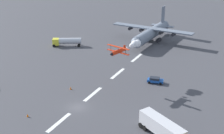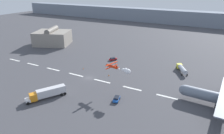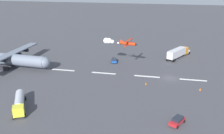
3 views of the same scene
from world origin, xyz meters
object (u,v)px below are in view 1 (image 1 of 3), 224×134
(traffic_cone_near, at_px, (27,115))
(traffic_cone_far, at_px, (71,88))
(semi_truck_orange, at_px, (167,131))
(followme_car_yellow, at_px, (155,80))
(cargo_transport_plane, at_px, (150,33))
(stunt_biplane_red, at_px, (131,46))
(fuel_tanker_truck, at_px, (67,41))

(traffic_cone_near, relative_size, traffic_cone_far, 1.00)
(semi_truck_orange, relative_size, traffic_cone_far, 18.52)
(semi_truck_orange, distance_m, followme_car_yellow, 25.44)
(cargo_transport_plane, relative_size, traffic_cone_far, 40.64)
(semi_truck_orange, bearing_deg, traffic_cone_near, 99.35)
(cargo_transport_plane, distance_m, followme_car_yellow, 35.13)
(stunt_biplane_red, bearing_deg, traffic_cone_near, 155.92)
(fuel_tanker_truck, bearing_deg, semi_truck_orange, -128.78)
(stunt_biplane_red, xyz_separation_m, traffic_cone_near, (-26.71, 11.94, -9.16))
(followme_car_yellow, distance_m, traffic_cone_near, 33.59)
(cargo_transport_plane, relative_size, followme_car_yellow, 6.90)
(fuel_tanker_truck, xyz_separation_m, traffic_cone_near, (-43.43, -19.36, -1.38))
(stunt_biplane_red, distance_m, fuel_tanker_truck, 36.33)
(fuel_tanker_truck, height_order, traffic_cone_near, fuel_tanker_truck)
(stunt_biplane_red, distance_m, semi_truck_orange, 28.66)
(semi_truck_orange, height_order, traffic_cone_near, semi_truck_orange)
(cargo_transport_plane, bearing_deg, followme_car_yellow, -158.07)
(followme_car_yellow, relative_size, traffic_cone_far, 5.89)
(fuel_tanker_truck, height_order, followme_car_yellow, fuel_tanker_truck)
(cargo_transport_plane, bearing_deg, traffic_cone_near, 174.83)
(followme_car_yellow, height_order, traffic_cone_far, followme_car_yellow)
(followme_car_yellow, bearing_deg, fuel_tanker_truck, 67.85)
(cargo_transport_plane, xyz_separation_m, fuel_tanker_truck, (-17.07, 24.83, -1.57))
(followme_car_yellow, bearing_deg, traffic_cone_near, 146.46)
(traffic_cone_far, bearing_deg, fuel_tanker_truck, 35.53)
(stunt_biplane_red, xyz_separation_m, followme_car_yellow, (1.29, -6.62, -8.72))
(traffic_cone_near, bearing_deg, fuel_tanker_truck, 24.02)
(semi_truck_orange, bearing_deg, traffic_cone_far, 69.76)
(stunt_biplane_red, distance_m, traffic_cone_far, 18.48)
(cargo_transport_plane, relative_size, traffic_cone_near, 40.64)
(semi_truck_orange, xyz_separation_m, followme_car_yellow, (23.25, 10.24, -1.31))
(semi_truck_orange, bearing_deg, stunt_biplane_red, 37.51)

